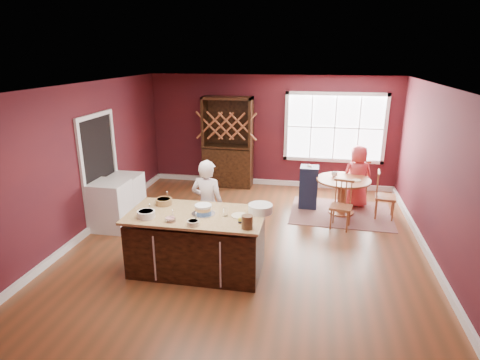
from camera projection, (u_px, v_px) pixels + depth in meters
name	position (u px, v px, depth m)	size (l,w,h in m)	color
room_shell	(248.00, 172.00, 6.50)	(7.00, 7.00, 7.00)	brown
window	(335.00, 128.00, 9.44)	(2.36, 0.10, 1.66)	white
doorway	(100.00, 171.00, 7.68)	(0.08, 1.26, 2.13)	white
kitchen_island	(197.00, 243.00, 6.08)	(2.02, 1.06, 0.92)	black
dining_table	(343.00, 189.00, 8.18)	(1.09, 1.09, 0.75)	brown
baker	(208.00, 205.00, 6.66)	(0.57, 0.37, 1.56)	silver
layer_cake	(203.00, 209.00, 5.90)	(0.35, 0.35, 0.14)	silver
bowl_blue	(146.00, 214.00, 5.79)	(0.26, 0.26, 0.10)	white
bowl_yellow	(164.00, 202.00, 6.28)	(0.26, 0.26, 0.10)	#90674B
bowl_pink	(170.00, 220.00, 5.65)	(0.16, 0.16, 0.06)	silver
bowl_olive	(193.00, 223.00, 5.53)	(0.18, 0.18, 0.07)	#F4EBB9
drinking_glass	(226.00, 212.00, 5.82)	(0.07, 0.07, 0.14)	white
dinner_plate	(240.00, 216.00, 5.84)	(0.25, 0.25, 0.02)	#FDDEAA
white_tub	(260.00, 208.00, 5.96)	(0.36, 0.36, 0.12)	white
stoneware_crock	(247.00, 222.00, 5.41)	(0.16, 0.16, 0.19)	brown
toy_figurine	(240.00, 220.00, 5.59)	(0.05, 0.05, 0.09)	yellow
rug	(341.00, 213.00, 8.34)	(2.05, 1.58, 0.01)	brown
chair_east	(386.00, 195.00, 7.98)	(0.41, 0.39, 0.98)	brown
chair_south	(341.00, 205.00, 7.51)	(0.39, 0.38, 0.94)	#985C27
chair_north	(359.00, 180.00, 8.86)	(0.42, 0.40, 1.01)	brown
seated_woman	(357.00, 177.00, 8.53)	(0.66, 0.43, 1.35)	#CB3A40
high_chair	(309.00, 186.00, 8.54)	(0.38, 0.38, 0.95)	black
toddler	(307.00, 169.00, 8.56)	(0.18, 0.14, 0.26)	#8CA5BF
table_plate	(357.00, 180.00, 8.00)	(0.18, 0.18, 0.01)	beige
table_cup	(334.00, 174.00, 8.26)	(0.13, 0.13, 0.10)	white
hutch	(228.00, 142.00, 9.77)	(1.20, 0.50, 2.20)	black
washer	(111.00, 206.00, 7.50)	(0.63, 0.61, 0.92)	silver
dryer	(126.00, 196.00, 8.10)	(0.60, 0.58, 0.87)	white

